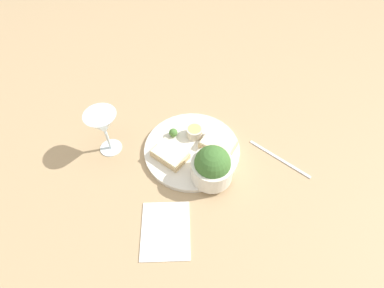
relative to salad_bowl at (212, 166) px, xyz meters
name	(u,v)px	position (x,y,z in m)	size (l,w,h in m)	color
ground_plane	(192,151)	(0.07, -0.09, -0.06)	(4.00, 4.00, 0.00)	tan
dinner_plate	(192,150)	(0.07, -0.09, -0.05)	(0.28, 0.28, 0.01)	silver
salad_bowl	(212,166)	(0.00, 0.00, 0.00)	(0.11, 0.11, 0.11)	silver
sauce_ramekin	(196,132)	(0.06, -0.14, -0.03)	(0.05, 0.05, 0.03)	beige
cheese_toast_near	(218,144)	(-0.01, -0.10, -0.03)	(0.11, 0.10, 0.03)	#D1B27F
cheese_toast_far	(170,154)	(0.12, -0.05, -0.03)	(0.12, 0.11, 0.03)	#D1B27F
wine_glass	(103,125)	(0.31, -0.06, 0.04)	(0.09, 0.09, 0.14)	silver
garnish	(173,133)	(0.13, -0.13, -0.03)	(0.03, 0.03, 0.03)	#477533
napkin	(166,230)	(0.09, 0.16, -0.06)	(0.14, 0.17, 0.01)	white
fork	(279,158)	(-0.19, -0.09, -0.06)	(0.17, 0.11, 0.01)	silver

